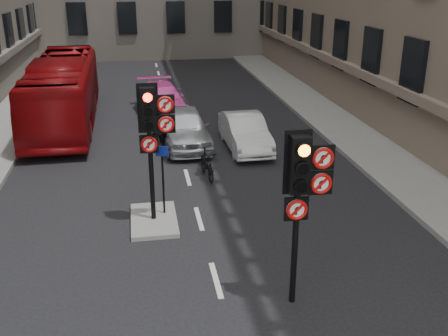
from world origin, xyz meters
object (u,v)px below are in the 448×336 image
object	(u,v)px
motorcyclist	(158,129)
info_sign	(163,170)
car_white	(245,132)
motorcycle	(207,164)
bus_red	(63,91)
signal_near	(303,183)
car_pink	(161,100)
car_silver	(185,127)
signal_far	(152,124)

from	to	relation	value
motorcyclist	info_sign	xyz separation A→B (m)	(-0.14, -5.57, 0.54)
car_white	motorcycle	world-z (taller)	car_white
bus_red	signal_near	bearing A→B (deg)	-67.97
signal_near	car_pink	world-z (taller)	signal_near
car_silver	car_white	xyz separation A→B (m)	(2.16, -0.71, -0.08)
car_silver	info_sign	xyz separation A→B (m)	(-1.15, -5.96, 0.63)
signal_near	motorcyclist	size ratio (longest dim) A/B	2.21
car_white	bus_red	world-z (taller)	bus_red
car_silver	car_pink	distance (m)	4.62
motorcycle	motorcyclist	world-z (taller)	motorcyclist
car_white	motorcycle	xyz separation A→B (m)	(-1.79, -2.65, -0.16)
bus_red	motorcycle	bearing A→B (deg)	-55.48
car_silver	motorcycle	world-z (taller)	car_silver
car_pink	bus_red	size ratio (longest dim) A/B	0.47
car_white	bus_red	bearing A→B (deg)	145.63
car_white	motorcycle	bearing A→B (deg)	-125.27
signal_near	signal_far	world-z (taller)	signal_far
signal_near	info_sign	size ratio (longest dim) A/B	1.88
motorcycle	info_sign	distance (m)	3.14
motorcycle	motorcyclist	distance (m)	3.28
car_silver	signal_near	bearing A→B (deg)	-85.10
signal_far	motorcyclist	distance (m)	6.16
signal_far	car_white	size ratio (longest dim) A/B	0.93
signal_far	car_silver	xyz separation A→B (m)	(1.36, 6.25, -1.99)
signal_near	car_silver	bearing A→B (deg)	96.90
car_pink	motorcycle	bearing A→B (deg)	-88.20
car_white	motorcycle	distance (m)	3.20
signal_far	motorcycle	world-z (taller)	signal_far
car_silver	motorcyclist	world-z (taller)	motorcyclist
motorcyclist	bus_red	bearing A→B (deg)	-58.36
motorcycle	car_silver	bearing A→B (deg)	89.47
car_silver	car_white	world-z (taller)	car_silver
signal_far	car_pink	size ratio (longest dim) A/B	0.75
signal_far	car_silver	size ratio (longest dim) A/B	0.85
car_pink	info_sign	world-z (taller)	info_sign
car_pink	info_sign	distance (m)	10.58
car_white	info_sign	distance (m)	6.25
signal_near	bus_red	xyz separation A→B (m)	(-5.99, 14.04, -1.16)
car_pink	motorcyclist	distance (m)	5.00
car_silver	car_white	size ratio (longest dim) A/B	1.09
motorcyclist	info_sign	distance (m)	5.59
car_silver	motorcycle	xyz separation A→B (m)	(0.37, -3.35, -0.25)
car_white	signal_far	bearing A→B (deg)	-123.66
signal_far	car_white	distance (m)	6.88
signal_near	motorcyclist	world-z (taller)	signal_near
signal_near	car_pink	distance (m)	15.06
car_pink	motorcyclist	world-z (taller)	motorcyclist
car_silver	info_sign	size ratio (longest dim) A/B	2.21
signal_far	bus_red	world-z (taller)	signal_far
car_pink	motorcycle	distance (m)	8.00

